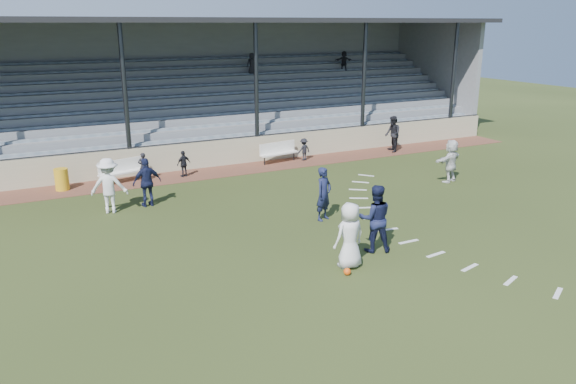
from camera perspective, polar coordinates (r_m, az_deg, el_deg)
The scene contains 19 objects.
ground at distance 15.97m, azimuth 4.10°, elevation -6.79°, with size 90.00×90.00×0.00m, color #2B3616.
cinder_track at distance 25.05m, azimuth -8.32°, elevation 1.89°, with size 34.00×2.00×0.02m, color brown.
retaining_wall at distance 25.88m, azimuth -9.14°, elevation 3.69°, with size 34.00×0.18×1.20m, color #B2A889.
bench_left at distance 24.26m, azimuth -16.55°, elevation 2.28°, with size 2.04×0.96×0.95m.
bench_right at distance 26.66m, azimuth -1.00°, elevation 4.25°, with size 2.04×0.78×0.95m.
trash_bin at distance 23.92m, azimuth -22.00°, elevation 1.20°, with size 0.54×0.54×0.86m, color gold.
football at distance 15.01m, azimuth 6.04°, elevation -8.04°, with size 0.20×0.20×0.20m, color #E04B0D.
player_white_lead at distance 15.16m, azimuth 6.28°, elevation -4.43°, with size 0.90×0.58×1.83m, color silver.
player_navy_lead at distance 18.75m, azimuth 3.66°, elevation -0.19°, with size 0.66×0.43×1.82m, color #151939.
player_navy_mid at distance 16.31m, azimuth 8.83°, elevation -2.66°, with size 0.97×0.76×2.00m, color #151939.
player_white_wing at distance 20.40m, azimuth -17.74°, elevation 0.61°, with size 1.26×0.72×1.94m, color silver.
player_navy_wing at distance 20.77m, azimuth -14.12°, elevation 0.96°, with size 1.04×0.43×1.78m, color #151939.
player_white_back at distance 24.27m, azimuth 16.20°, elevation 3.07°, with size 1.66×0.53×1.79m, color silver.
official at distance 29.27m, azimuth 10.58°, elevation 5.81°, with size 0.89×0.70×1.84m, color black.
sub_left_near at distance 24.26m, azimuth -14.47°, elevation 2.52°, with size 0.43×0.29×1.19m, color black.
sub_left_far at distance 24.49m, azimuth -10.54°, elevation 2.84°, with size 0.67×0.28×1.14m, color black.
sub_right at distance 27.02m, azimuth 1.62°, elevation 4.35°, with size 0.69×0.40×1.07m, color black.
grandstand at distance 30.04m, azimuth -12.10°, elevation 8.45°, with size 34.60×9.00×6.61m.
penalty_arc at distance 18.29m, azimuth 15.27°, elevation -4.21°, with size 3.89×14.63×0.01m.
Camera 1 is at (-7.62, -12.49, 6.38)m, focal length 35.00 mm.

